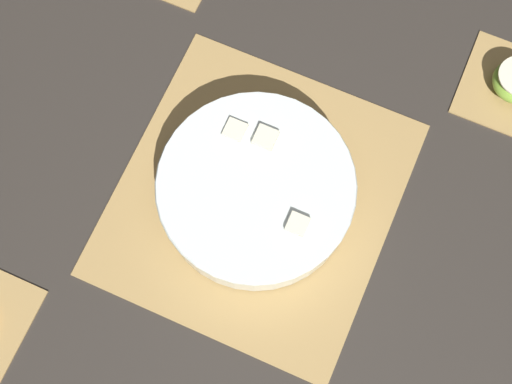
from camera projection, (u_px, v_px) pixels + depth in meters
The scene contains 4 objects.
ground_plane at pixel (256, 198), 1.09m from camera, with size 6.00×6.00×0.00m, color #2D2823.
bamboo_mat_center at pixel (256, 198), 1.08m from camera, with size 0.44×0.41×0.01m.
coaster_mat_far_left at pixel (511, 88), 1.14m from camera, with size 0.16×0.16×0.01m.
fruit_salad_bowl at pixel (256, 190), 1.04m from camera, with size 0.29×0.29×0.08m.
Camera 1 is at (0.28, 0.12, 1.04)m, focal length 50.00 mm.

